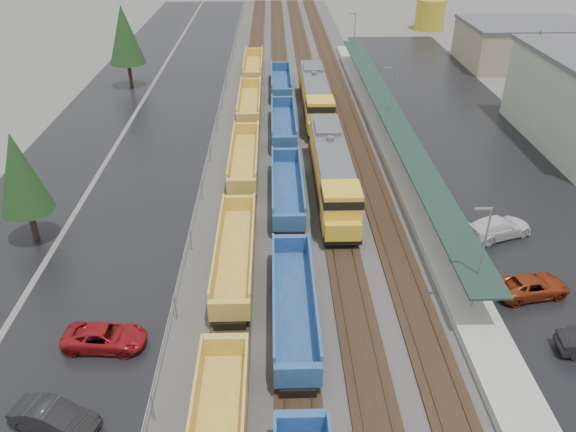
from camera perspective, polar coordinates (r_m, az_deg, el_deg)
name	(u,v)px	position (r m, az deg, el deg)	size (l,w,h in m)	color
ballast_strip	(298,109)	(72.16, 1.01, 10.84)	(20.00, 160.00, 0.08)	#302D2B
trackbed	(298,108)	(72.12, 1.01, 10.93)	(14.60, 160.00, 0.22)	black
west_parking_lot	(179,110)	(73.07, -11.03, 10.52)	(10.00, 160.00, 0.02)	black
west_road	(99,111)	(75.34, -18.66, 10.09)	(9.00, 160.00, 0.02)	black
east_commuter_lot	(471,137)	(66.55, 18.13, 7.59)	(16.00, 100.00, 0.02)	black
station_platform	(387,132)	(63.76, 10.07, 8.38)	(3.00, 80.00, 8.00)	#9E9B93
chainlink_fence	(221,101)	(70.40, -6.83, 11.48)	(0.08, 160.04, 2.02)	gray
tree_west_near	(19,173)	(46.14, -25.63, 3.98)	(3.96, 3.96, 9.00)	#332316
tree_west_far	(124,35)	(82.25, -16.28, 17.26)	(4.84, 4.84, 11.00)	#332316
tree_east	(534,60)	(75.05, 23.75, 14.29)	(4.40, 4.40, 10.00)	#332316
locomotive_lead	(332,172)	(49.82, 4.50, 4.48)	(3.01, 19.84, 4.49)	black
locomotive_trail	(315,96)	(69.27, 2.81, 12.03)	(3.01, 19.84, 4.49)	black
well_string_yellow	(241,199)	(47.97, -4.82, 1.76)	(2.65, 97.80, 2.35)	gold
well_string_blue	(290,237)	(42.49, 0.19, -2.18)	(2.67, 93.13, 2.36)	navy
storage_tank	(430,15)	(120.23, 14.23, 19.22)	(5.67, 5.67, 5.67)	gold
parked_car_west_b	(54,418)	(32.49, -22.67, -18.39)	(4.55, 1.59, 1.50)	black
parked_car_west_c	(105,337)	(36.15, -18.10, -11.64)	(4.97, 2.29, 1.38)	maroon
parked_car_east_b	(532,286)	(41.71, 23.55, -6.55)	(5.04, 2.33, 1.40)	maroon
parked_car_east_c	(498,227)	(47.42, 20.56, -1.09)	(5.66, 2.30, 1.64)	white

